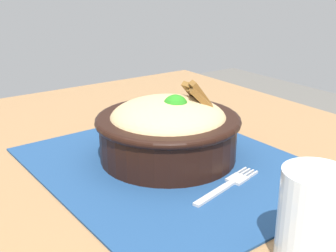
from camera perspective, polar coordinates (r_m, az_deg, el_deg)
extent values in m
cube|color=olive|center=(0.63, -1.07, -7.51)|extent=(1.02, 0.86, 0.04)
cylinder|color=brown|center=(1.32, 1.47, -10.48)|extent=(0.04, 0.04, 0.71)
cube|color=navy|center=(0.63, 0.25, -5.14)|extent=(0.42, 0.36, 0.00)
cylinder|color=black|center=(0.64, 0.00, -1.43)|extent=(0.20, 0.20, 0.07)
torus|color=black|center=(0.63, 0.00, 0.84)|extent=(0.21, 0.21, 0.01)
ellipsoid|color=tan|center=(0.63, 0.00, 0.92)|extent=(0.23, 0.23, 0.06)
sphere|color=#217119|center=(0.62, 0.97, 2.40)|extent=(0.04, 0.04, 0.04)
cylinder|color=orange|center=(0.65, 1.69, 2.71)|extent=(0.03, 0.02, 0.01)
cylinder|color=orange|center=(0.62, -1.28, 2.06)|extent=(0.02, 0.03, 0.01)
cube|color=brown|center=(0.63, 4.83, 3.29)|extent=(0.04, 0.05, 0.04)
cube|color=brown|center=(0.64, 4.61, 3.77)|extent=(0.03, 0.04, 0.05)
cube|color=brown|center=(0.65, 4.18, 3.75)|extent=(0.03, 0.04, 0.04)
cube|color=brown|center=(0.66, 3.57, 4.14)|extent=(0.02, 0.04, 0.04)
cube|color=#B2B2B2|center=(0.55, 5.79, -9.00)|extent=(0.02, 0.07, 0.00)
cube|color=#B2B2B2|center=(0.58, 8.07, -7.54)|extent=(0.01, 0.01, 0.00)
cube|color=#B2B2B2|center=(0.59, 9.09, -6.88)|extent=(0.03, 0.03, 0.00)
cube|color=#B2B2B2|center=(0.61, 11.07, -6.29)|extent=(0.01, 0.02, 0.00)
cube|color=#B2B2B2|center=(0.61, 10.59, -6.14)|extent=(0.01, 0.02, 0.00)
cube|color=#B2B2B2|center=(0.61, 10.10, -5.98)|extent=(0.01, 0.02, 0.00)
cube|color=#B2B2B2|center=(0.62, 9.62, -5.83)|extent=(0.01, 0.02, 0.00)
cylinder|color=silver|center=(0.44, 18.39, -11.28)|extent=(0.07, 0.07, 0.10)
cylinder|color=silver|center=(0.45, 18.04, -14.02)|extent=(0.06, 0.06, 0.04)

